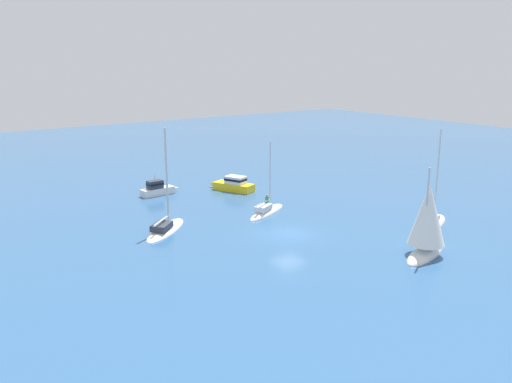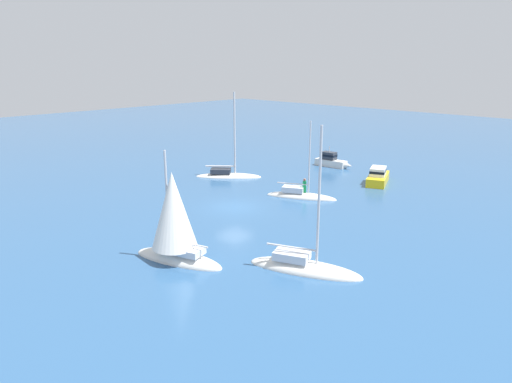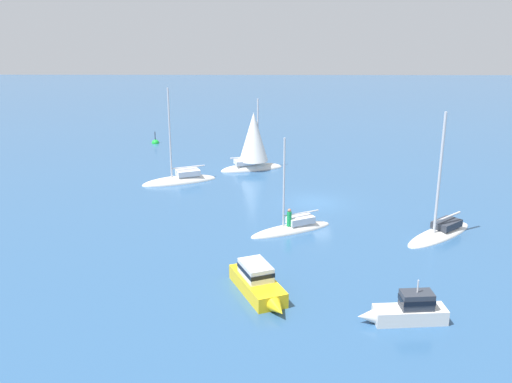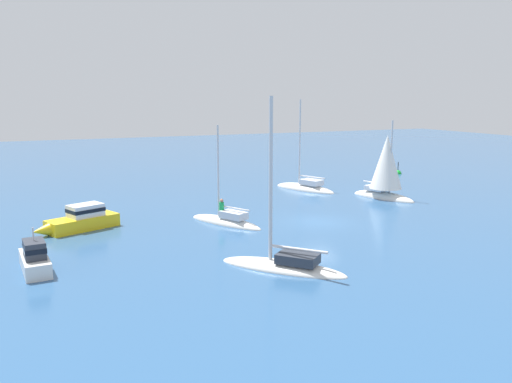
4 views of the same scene
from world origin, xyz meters
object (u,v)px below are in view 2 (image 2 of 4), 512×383
at_px(ketch, 301,196).
at_px(sloop, 228,175).
at_px(sailboat, 175,224).
at_px(launch, 378,176).
at_px(cabin_cruiser, 332,161).
at_px(ketch_1, 304,268).

relative_size(ketch, sloop, 0.79).
relative_size(ketch, sailboat, 0.99).
relative_size(launch, cabin_cruiser, 1.25).
distance_m(ketch, launch, 9.41).
xyz_separation_m(sailboat, cabin_cruiser, (27.37, 7.98, -1.64)).
bearing_deg(sailboat, ketch, -96.77).
xyz_separation_m(sloop, launch, (8.42, -12.21, 0.46)).
distance_m(ketch, sailboat, 15.78).
bearing_deg(cabin_cruiser, ketch, -71.64).
bearing_deg(ketch_1, sloop, 126.08).
bearing_deg(ketch_1, ketch, 107.26).
relative_size(sloop, launch, 1.59).
bearing_deg(sailboat, sloop, -68.79).
distance_m(ketch, ketch_1, 14.51).
xyz_separation_m(ketch, sloop, (0.70, 9.95, 0.07)).
bearing_deg(sailboat, cabin_cruiser, -91.14).
relative_size(ketch_1, sailboat, 1.23).
bearing_deg(ketch_1, sailboat, -168.66).
distance_m(ketch, cabin_cruiser, 13.06).
distance_m(sloop, launch, 14.84).
height_order(ketch_1, sloop, sloop).
xyz_separation_m(ketch, sailboat, (-15.36, -2.88, 2.14)).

